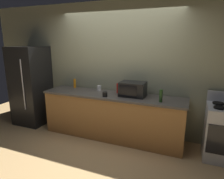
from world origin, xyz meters
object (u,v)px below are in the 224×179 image
Objects in this scene: stove_range at (224,132)px; refrigerator at (31,86)px; mug_black at (105,94)px; bottle_dish_soap at (75,83)px; mug_white at (99,88)px; microwave at (133,89)px; bottle_wine at (161,96)px; bottle_hot_sauce at (118,88)px.

refrigerator is at bearing -180.00° from stove_range.
stove_range reaches higher than mug_black.
bottle_dish_soap is at bearing 156.20° from mug_black.
mug_white is (-2.38, 0.20, 0.49)m from stove_range.
microwave is 0.59m from bottle_wine.
mug_black is (-2.07, -0.19, 0.48)m from stove_range.
bottle_dish_soap is at bearing 177.36° from bottle_hot_sauce.
mug_white is 1.14× the size of mug_black.
bottle_dish_soap is at bearing 169.87° from bottle_wine.
bottle_hot_sauce is 1.80× the size of mug_white.
mug_black is (0.31, -0.39, -0.01)m from mug_white.
stove_range is at bearing -1.72° from microwave.
refrigerator is 8.94× the size of bottle_dish_soap.
mug_black is at bearing -174.66° from stove_range.
bottle_wine is 2.08× the size of mug_white.
bottle_dish_soap is 0.61m from mug_white.
microwave is 2.53× the size of bottle_hot_sauce.
refrigerator is at bearing 177.44° from bottle_wine.
microwave reaches higher than bottle_dish_soap.
bottle_hot_sauce reaches higher than mug_black.
bottle_hot_sauce is 2.06× the size of mug_black.
bottle_wine reaches higher than mug_black.
mug_white reaches higher than mug_black.
microwave is (2.45, 0.05, 0.13)m from refrigerator.
refrigerator is at bearing -178.88° from microwave.
microwave is at bearing 1.12° from refrigerator.
mug_white is at bearing 175.22° from stove_range.
bottle_dish_soap reaches higher than mug_black.
microwave is at bearing -10.94° from mug_white.
bottle_wine is at bearing -2.56° from refrigerator.
bottle_hot_sauce is (-0.34, 0.12, -0.04)m from microwave.
bottle_hot_sauce reaches higher than mug_white.
refrigerator is 3.75× the size of microwave.
mug_white is at bearing 128.42° from mug_black.
mug_white is (-0.78, 0.15, -0.08)m from microwave.
bottle_hot_sauce is at bearing -4.37° from mug_white.
mug_white is at bearing 6.77° from refrigerator.
mug_white is at bearing 169.06° from microwave.
bottle_hot_sauce is at bearing 4.46° from refrigerator.
microwave reaches higher than stove_range.
mug_black is at bearing -176.72° from bottle_wine.
mug_black is at bearing -152.76° from microwave.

